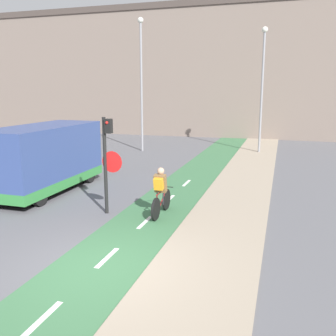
{
  "coord_description": "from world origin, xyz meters",
  "views": [
    {
      "loc": [
        3.75,
        -6.86,
        3.86
      ],
      "look_at": [
        0.0,
        5.35,
        1.2
      ],
      "focal_mm": 40.0,
      "sensor_mm": 36.0,
      "label": 1
    }
  ],
  "objects_px": {
    "street_lamp_far": "(141,73)",
    "cyclist_near": "(161,193)",
    "street_lamp_sidewalk": "(262,79)",
    "van": "(45,159)",
    "traffic_light_pole": "(107,155)"
  },
  "relations": [
    {
      "from": "traffic_light_pole",
      "to": "street_lamp_sidewalk",
      "type": "xyz_separation_m",
      "value": [
        3.8,
        13.59,
        2.65
      ]
    },
    {
      "from": "street_lamp_far",
      "to": "cyclist_near",
      "type": "xyz_separation_m",
      "value": [
        5.15,
        -11.86,
        -4.18
      ]
    },
    {
      "from": "street_lamp_far",
      "to": "street_lamp_sidewalk",
      "type": "xyz_separation_m",
      "value": [
        7.3,
        1.45,
        -0.35
      ]
    },
    {
      "from": "traffic_light_pole",
      "to": "street_lamp_far",
      "type": "relative_size",
      "value": 0.37
    },
    {
      "from": "street_lamp_far",
      "to": "van",
      "type": "height_order",
      "value": "street_lamp_far"
    },
    {
      "from": "traffic_light_pole",
      "to": "van",
      "type": "height_order",
      "value": "traffic_light_pole"
    },
    {
      "from": "street_lamp_sidewalk",
      "to": "van",
      "type": "xyz_separation_m",
      "value": [
        -7.32,
        -11.85,
        -3.3
      ]
    },
    {
      "from": "cyclist_near",
      "to": "van",
      "type": "height_order",
      "value": "van"
    },
    {
      "from": "street_lamp_far",
      "to": "street_lamp_sidewalk",
      "type": "bearing_deg",
      "value": 11.24
    },
    {
      "from": "street_lamp_sidewalk",
      "to": "cyclist_near",
      "type": "height_order",
      "value": "street_lamp_sidewalk"
    },
    {
      "from": "traffic_light_pole",
      "to": "cyclist_near",
      "type": "bearing_deg",
      "value": 9.7
    },
    {
      "from": "traffic_light_pole",
      "to": "street_lamp_sidewalk",
      "type": "distance_m",
      "value": 14.36
    },
    {
      "from": "street_lamp_sidewalk",
      "to": "cyclist_near",
      "type": "distance_m",
      "value": 14.02
    },
    {
      "from": "street_lamp_sidewalk",
      "to": "cyclist_near",
      "type": "relative_size",
      "value": 4.26
    },
    {
      "from": "van",
      "to": "traffic_light_pole",
      "type": "bearing_deg",
      "value": -26.34
    }
  ]
}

